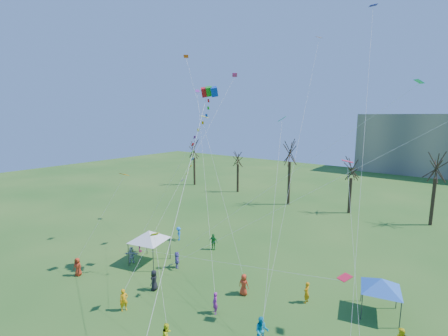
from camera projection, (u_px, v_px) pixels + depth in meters
The scene contains 6 objects.
bare_tree_row at pixel (359, 168), 45.43m from camera, with size 68.32×8.35×11.16m.
big_box_kite at pixel (198, 143), 27.03m from camera, with size 4.61×7.89×20.87m.
canopy_tent_white at pixel (149, 235), 30.92m from camera, with size 4.32×4.32×3.34m.
canopy_tent_blue at pixel (381, 284), 22.83m from camera, with size 3.67×3.67×2.83m.
festival_crowd at pixel (209, 290), 24.85m from camera, with size 26.24×14.03×1.86m.
small_kites_aloft at pixel (257, 130), 26.44m from camera, with size 31.00×20.50×33.32m.
Camera 1 is at (13.94, -11.93, 14.57)m, focal length 25.00 mm.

